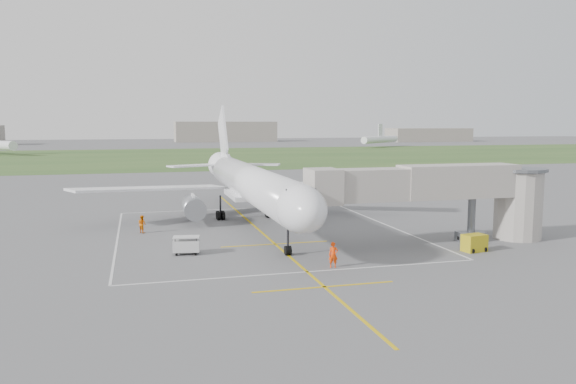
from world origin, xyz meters
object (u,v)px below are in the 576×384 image
object	(u,v)px
gpu_unit	(474,243)
ramp_worker_nose	(333,255)
baggage_cart	(186,245)
ramp_worker_wing	(142,224)
airliner	(252,184)
jet_bridge	(451,192)

from	to	relation	value
gpu_unit	ramp_worker_nose	xyz separation A→B (m)	(-13.57, -1.96, 0.26)
baggage_cart	ramp_worker_wing	size ratio (longest dim) A/B	1.31
ramp_worker_nose	airliner	bearing A→B (deg)	107.83
jet_bridge	gpu_unit	distance (m)	5.52
gpu_unit	ramp_worker_wing	distance (m)	31.84
baggage_cart	ramp_worker_nose	xyz separation A→B (m)	(10.49, -7.32, 0.21)
baggage_cart	ramp_worker_nose	distance (m)	12.79
ramp_worker_wing	ramp_worker_nose	bearing A→B (deg)	176.68
ramp_worker_nose	ramp_worker_wing	distance (m)	22.72
airliner	ramp_worker_nose	world-z (taller)	airliner
airliner	jet_bridge	distance (m)	21.22
airliner	baggage_cart	bearing A→B (deg)	-122.78
airliner	baggage_cart	world-z (taller)	airliner
gpu_unit	baggage_cart	xyz separation A→B (m)	(-24.05, 5.36, 0.05)
jet_bridge	ramp_worker_wing	distance (m)	30.21
airliner	baggage_cart	distance (m)	15.51
gpu_unit	baggage_cart	bearing A→B (deg)	158.19
airliner	ramp_worker_nose	xyz separation A→B (m)	(2.32, -20.00, -3.41)
ramp_worker_nose	ramp_worker_wing	bearing A→B (deg)	139.25
airliner	jet_bridge	bearing A→B (deg)	-42.19
airliner	jet_bridge	xyz separation A→B (m)	(15.72, -14.25, 0.35)
gpu_unit	jet_bridge	bearing A→B (deg)	83.27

